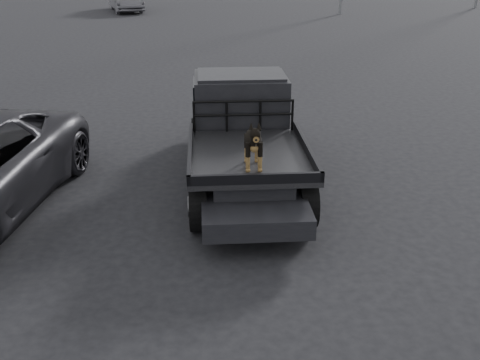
{
  "coord_description": "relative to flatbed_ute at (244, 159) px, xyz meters",
  "views": [
    {
      "loc": [
        -0.28,
        -6.72,
        4.02
      ],
      "look_at": [
        0.18,
        -0.24,
        1.14
      ],
      "focal_mm": 40.0,
      "sensor_mm": 36.0,
      "label": 1
    }
  ],
  "objects": [
    {
      "name": "ground",
      "position": [
        -0.42,
        -2.22,
        -0.46
      ],
      "size": [
        120.0,
        120.0,
        0.0
      ],
      "primitive_type": "plane",
      "color": "black",
      "rests_on": "ground"
    },
    {
      "name": "ute_cab",
      "position": [
        0.0,
        0.95,
        0.9
      ],
      "size": [
        1.72,
        1.3,
        0.88
      ],
      "primitive_type": null,
      "color": "black",
      "rests_on": "flatbed_ute"
    },
    {
      "name": "flatbed_ute",
      "position": [
        0.0,
        0.0,
        0.0
      ],
      "size": [
        2.0,
        5.4,
        0.92
      ],
      "primitive_type": null,
      "color": "black",
      "rests_on": "ground"
    },
    {
      "name": "dog",
      "position": [
        0.02,
        -1.47,
        0.83
      ],
      "size": [
        0.32,
        0.6,
        0.74
      ],
      "primitive_type": null,
      "color": "black",
      "rests_on": "flatbed_ute"
    },
    {
      "name": "headache_rack",
      "position": [
        0.0,
        0.2,
        0.74
      ],
      "size": [
        1.8,
        0.08,
        0.55
      ],
      "primitive_type": null,
      "color": "black",
      "rests_on": "flatbed_ute"
    }
  ]
}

